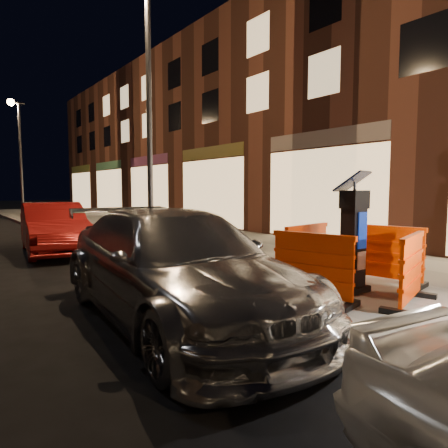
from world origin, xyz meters
TOP-DOWN VIEW (x-y plane):
  - ground_plane at (0.00, 0.00)m, footprint 120.00×120.00m
  - sidewalk at (3.00, 0.00)m, footprint 6.00×60.00m
  - kerb at (0.00, 0.00)m, footprint 0.30×60.00m
  - parking_kiosk at (1.61, -1.32)m, footprint 0.67×0.67m
  - barrier_front at (1.61, -2.27)m, footprint 1.38×0.88m
  - barrier_back at (1.61, -0.37)m, footprint 1.35×0.73m
  - barrier_kerbside at (0.66, -1.32)m, footprint 0.83×1.37m
  - barrier_bldgside at (2.56, -1.32)m, footprint 0.75×1.35m
  - car_silver at (-1.07, -0.44)m, footprint 2.49×5.27m
  - car_red at (-0.99, 6.45)m, footprint 1.97×4.35m
  - street_lamp_mid at (0.25, 3.00)m, footprint 0.12×0.12m
  - street_lamp_far at (0.25, 18.00)m, footprint 0.12×0.12m

SIDE VIEW (x-z plane):
  - ground_plane at x=0.00m, z-range 0.00..0.00m
  - car_silver at x=-1.07m, z-range -0.74..0.74m
  - car_red at x=-0.99m, z-range -0.69..0.69m
  - sidewalk at x=3.00m, z-range 0.00..0.15m
  - kerb at x=0.00m, z-range 0.00..0.15m
  - barrier_front at x=1.61m, z-range 0.15..1.15m
  - barrier_back at x=1.61m, z-range 0.15..1.15m
  - barrier_kerbside at x=0.66m, z-range 0.15..1.15m
  - barrier_bldgside at x=2.56m, z-range 0.15..1.15m
  - parking_kiosk at x=1.61m, z-range 0.15..1.93m
  - street_lamp_mid at x=0.25m, z-range 0.15..6.15m
  - street_lamp_far at x=0.25m, z-range 0.15..6.15m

